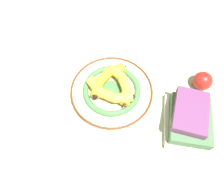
{
  "coord_description": "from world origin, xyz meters",
  "views": [
    {
      "loc": [
        -0.22,
        0.39,
        0.78
      ],
      "look_at": [
        -0.03,
        -0.0,
        0.04
      ],
      "focal_mm": 35.0,
      "sensor_mm": 36.0,
      "label": 1
    }
  ],
  "objects": [
    {
      "name": "banana_c",
      "position": [
        0.0,
        -0.02,
        0.05
      ],
      "size": [
        0.1,
        0.2,
        0.04
      ],
      "rotation": [
        0.0,
        0.0,
        7.62
      ],
      "color": "gold",
      "rests_on": "decorative_bowl"
    },
    {
      "name": "book_stack",
      "position": [
        -0.34,
        -0.01,
        0.05
      ],
      "size": [
        0.21,
        0.25,
        0.1
      ],
      "rotation": [
        0.0,
        0.0,
        5.06
      ],
      "color": "silver",
      "rests_on": "ground_plane"
    },
    {
      "name": "banana_b",
      "position": [
        -0.07,
        -0.02,
        0.05
      ],
      "size": [
        0.14,
        0.16,
        0.04
      ],
      "rotation": [
        0.0,
        0.0,
        5.46
      ],
      "color": "yellow",
      "rests_on": "decorative_bowl"
    },
    {
      "name": "apple",
      "position": [
        -0.34,
        -0.19,
        0.04
      ],
      "size": [
        0.08,
        0.08,
        0.09
      ],
      "color": "red",
      "rests_on": "ground_plane"
    },
    {
      "name": "banana_a",
      "position": [
        -0.03,
        0.03,
        0.05
      ],
      "size": [
        0.21,
        0.07,
        0.04
      ],
      "rotation": [
        0.0,
        0.0,
        3.16
      ],
      "color": "yellow",
      "rests_on": "decorative_bowl"
    },
    {
      "name": "decorative_bowl",
      "position": [
        -0.03,
        -0.0,
        0.02
      ],
      "size": [
        0.33,
        0.33,
        0.04
      ],
      "color": "beige",
      "rests_on": "ground_plane"
    },
    {
      "name": "ground_plane",
      "position": [
        0.0,
        0.0,
        0.0
      ],
      "size": [
        2.8,
        2.8,
        0.0
      ],
      "primitive_type": "plane",
      "color": "#B2C693"
    }
  ]
}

